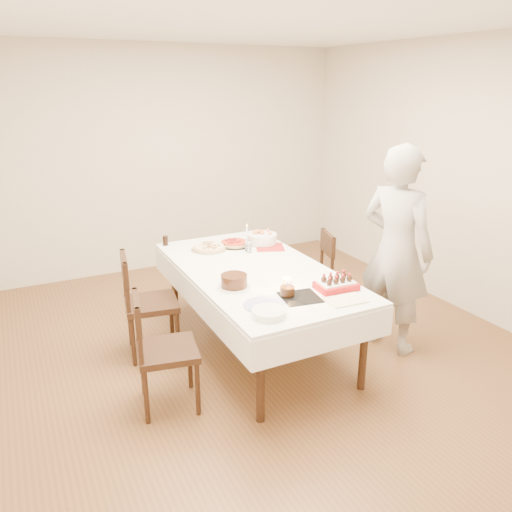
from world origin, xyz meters
name	(u,v)px	position (x,y,z in m)	size (l,w,h in m)	color
floor	(262,347)	(0.00, 0.00, 0.00)	(5.00, 5.00, 0.00)	brown
wall_back	(170,160)	(0.00, 2.50, 1.35)	(4.50, 0.04, 2.70)	beige
wall_right	(462,178)	(2.25, 0.00, 1.35)	(0.04, 5.00, 2.70)	beige
ceiling	(264,17)	(0.00, 0.00, 2.70)	(5.00, 5.00, 0.00)	white
dining_table	(256,309)	(-0.05, 0.03, 0.38)	(1.14, 2.14, 0.75)	white
chair_right_savory	(309,275)	(0.72, 0.39, 0.44)	(0.45, 0.45, 0.87)	#311D10
chair_left_savory	(151,304)	(-0.89, 0.37, 0.46)	(0.47, 0.47, 0.93)	#311D10
chair_left_dessert	(167,351)	(-0.99, -0.44, 0.45)	(0.46, 0.46, 0.89)	#311D10
person	(396,251)	(1.03, -0.47, 0.90)	(0.66, 0.43, 1.81)	#A9A49F
pizza_white	(209,248)	(-0.22, 0.69, 0.77)	(0.34, 0.34, 0.04)	beige
pizza_pepperoni	(234,243)	(0.06, 0.71, 0.77)	(0.30, 0.30, 0.04)	red
red_placemat	(270,247)	(0.34, 0.50, 0.75)	(0.27, 0.27, 0.01)	#B21E1E
pasta_bowl	(262,238)	(0.33, 0.64, 0.80)	(0.29, 0.29, 0.09)	white
taper_candle	(247,236)	(0.12, 0.56, 0.88)	(0.05, 0.05, 0.25)	white
shaker_pair	(249,247)	(0.10, 0.46, 0.81)	(0.10, 0.10, 0.11)	white
cola_glass	(165,241)	(-0.54, 1.02, 0.80)	(0.05, 0.05, 0.09)	black
layer_cake	(234,281)	(-0.38, -0.25, 0.80)	(0.26, 0.26, 0.11)	#35190D
cake_board	(300,298)	(-0.03, -0.65, 0.75)	(0.28, 0.28, 0.01)	black
birthday_cake	(287,287)	(-0.10, -0.58, 0.83)	(0.11, 0.11, 0.13)	#351E0E
strawberry_box	(336,285)	(0.30, -0.64, 0.79)	(0.31, 0.20, 0.08)	#AF1417
box_lid	(345,301)	(0.24, -0.85, 0.75)	(0.28, 0.19, 0.02)	beige
plate_stack	(269,313)	(-0.38, -0.82, 0.77)	(0.24, 0.24, 0.05)	white
china_plate	(264,305)	(-0.33, -0.65, 0.76)	(0.29, 0.29, 0.01)	white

